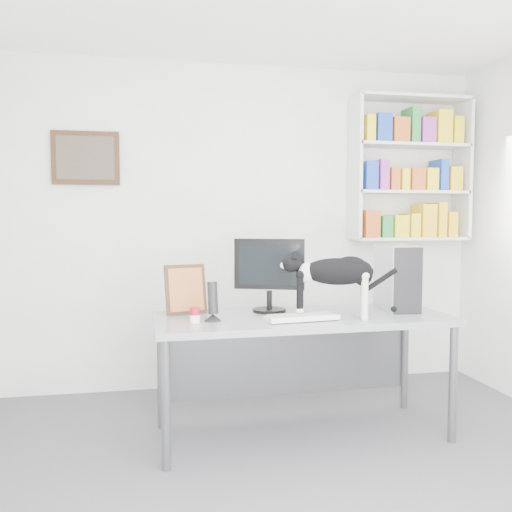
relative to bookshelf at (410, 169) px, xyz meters
name	(u,v)px	position (x,y,z in m)	size (l,w,h in m)	color
room	(319,234)	(-1.40, -1.85, -0.50)	(4.01, 4.01, 2.70)	#4F4E53
bookshelf	(410,169)	(0.00, 0.00, 0.00)	(1.03, 0.28, 1.24)	silver
wall_art	(86,158)	(-2.70, 0.12, 0.05)	(0.52, 0.04, 0.42)	#432615
desk	(302,376)	(-1.24, -1.01, -1.45)	(1.91, 0.74, 0.79)	gray
monitor	(269,275)	(-1.42, -0.83, -0.80)	(0.47, 0.23, 0.51)	black
keyboard	(301,317)	(-1.29, -1.16, -1.04)	(0.45, 0.17, 0.03)	silver
pc_tower	(397,277)	(-0.54, -0.90, -0.83)	(0.20, 0.45, 0.45)	#B8B8BD
speaker	(213,301)	(-1.83, -1.08, -0.93)	(0.11, 0.11, 0.25)	black
leaning_print	(186,288)	(-1.98, -0.79, -0.89)	(0.27, 0.11, 0.34)	#432615
soup_can	(195,315)	(-1.95, -1.11, -1.01)	(0.06, 0.06, 0.09)	#A20D1C
cat	(335,287)	(-1.07, -1.14, -0.86)	(0.65, 0.17, 0.40)	black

